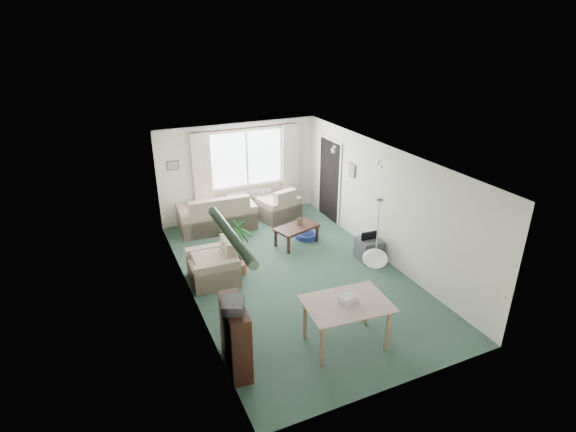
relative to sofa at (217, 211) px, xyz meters
name	(u,v)px	position (x,y,z in m)	size (l,w,h in m)	color
ground	(294,275)	(0.77, -2.75, -0.44)	(6.50, 6.50, 0.00)	#2E4D3D
window	(247,158)	(0.97, 0.48, 1.06)	(1.80, 0.03, 1.30)	white
curtain_rod	(246,128)	(0.97, 0.40, 1.83)	(2.60, 0.03, 0.03)	black
curtain_left	(202,175)	(-0.18, 0.38, 0.83)	(0.45, 0.08, 2.00)	beige
curtain_right	(291,163)	(2.12, 0.38, 0.83)	(0.45, 0.08, 2.00)	beige
radiator	(249,200)	(0.97, 0.44, -0.04)	(1.20, 0.10, 0.55)	white
doorway	(330,180)	(2.75, -0.55, 0.56)	(0.03, 0.95, 2.00)	black
pendant_lamp	(375,259)	(0.97, -5.05, 1.04)	(0.36, 0.36, 0.36)	white
tinsel_garland	(231,235)	(-1.15, -5.05, 1.84)	(1.60, 1.60, 0.12)	#196626
bauble_cluster_a	(334,147)	(2.07, -1.85, 1.78)	(0.20, 0.20, 0.20)	silver
bauble_cluster_b	(380,161)	(2.37, -3.05, 1.78)	(0.20, 0.20, 0.20)	silver
wall_picture_back	(173,165)	(-0.83, 0.48, 1.11)	(0.28, 0.03, 0.22)	brown
wall_picture_right	(352,170)	(2.75, -1.55, 1.11)	(0.03, 0.24, 0.30)	brown
sofa	(217,211)	(0.00, 0.00, 0.00)	(1.77, 0.94, 0.89)	tan
armchair_corner	(277,203)	(1.56, -0.02, -0.03)	(0.93, 0.88, 0.83)	tan
armchair_left	(213,261)	(-0.73, -2.28, -0.03)	(0.91, 0.87, 0.82)	beige
coffee_table	(297,235)	(1.38, -1.55, -0.23)	(0.96, 0.53, 0.43)	black
photo_frame	(300,221)	(1.49, -1.49, 0.07)	(0.12, 0.02, 0.16)	brown
bookshelf	(235,337)	(-1.07, -4.72, 0.08)	(0.29, 0.86, 1.05)	black
hifi_box	(233,305)	(-1.11, -4.81, 0.68)	(0.28, 0.35, 0.14)	#36353A
houseplant	(239,245)	(-0.18, -2.25, 0.17)	(0.53, 0.53, 1.24)	#205E24
dining_table	(346,324)	(0.61, -4.93, -0.08)	(1.17, 0.78, 0.73)	tan
gift_box	(347,299)	(0.64, -4.91, 0.35)	(0.25, 0.18, 0.12)	white
tv_cube	(369,249)	(2.47, -2.79, -0.22)	(0.45, 0.50, 0.45)	#343539
pet_bed	(306,235)	(1.74, -1.34, -0.39)	(0.53, 0.53, 0.11)	navy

